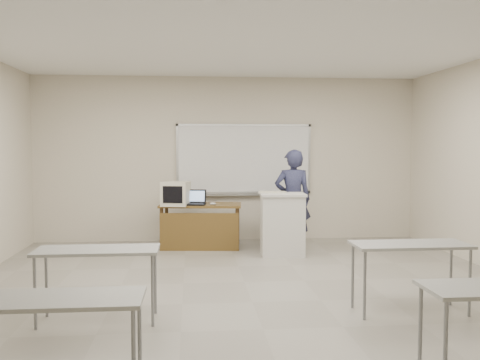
{
  "coord_description": "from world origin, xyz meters",
  "views": [
    {
      "loc": [
        -0.67,
        -5.82,
        1.75
      ],
      "look_at": [
        0.06,
        2.2,
        1.23
      ],
      "focal_mm": 40.0,
      "sensor_mm": 36.0,
      "label": 1
    }
  ],
  "objects": [
    {
      "name": "floor",
      "position": [
        0.0,
        0.0,
        -0.01
      ],
      "size": [
        7.0,
        8.0,
        0.01
      ],
      "primitive_type": "cube",
      "color": "gray",
      "rests_on": "ground"
    },
    {
      "name": "whiteboard",
      "position": [
        0.3,
        3.97,
        1.48
      ],
      "size": [
        2.48,
        0.1,
        1.31
      ],
      "color": "white",
      "rests_on": "floor"
    },
    {
      "name": "keyboard",
      "position": [
        0.62,
        2.58,
        1.0
      ],
      "size": [
        0.46,
        0.25,
        0.02
      ],
      "primitive_type": "cube",
      "rotation": [
        0.0,
        0.0,
        -0.26
      ],
      "color": "beige",
      "rests_on": "podium"
    },
    {
      "name": "laptop",
      "position": [
        -0.61,
        3.18,
        0.81
      ],
      "size": [
        0.34,
        0.31,
        0.25
      ],
      "rotation": [
        0.0,
        0.0,
        -0.16
      ],
      "color": "black",
      "rests_on": "instructor_desk"
    },
    {
      "name": "crt_monitor",
      "position": [
        -0.92,
        3.18,
        0.94
      ],
      "size": [
        0.43,
        0.48,
        0.41
      ],
      "rotation": [
        0.0,
        0.0,
        -0.21
      ],
      "color": "beige",
      "rests_on": "instructor_desk"
    },
    {
      "name": "student_desks",
      "position": [
        -0.0,
        -1.35,
        0.67
      ],
      "size": [
        4.4,
        2.2,
        0.73
      ],
      "color": "gray",
      "rests_on": "floor"
    },
    {
      "name": "mouse",
      "position": [
        -0.31,
        3.1,
        0.77
      ],
      "size": [
        0.12,
        0.09,
        0.04
      ],
      "primitive_type": "ellipsoid",
      "rotation": [
        0.0,
        0.0,
        -0.18
      ],
      "color": "silver",
      "rests_on": "instructor_desk"
    },
    {
      "name": "presenter",
      "position": [
        1.03,
        2.99,
        0.84
      ],
      "size": [
        0.63,
        0.43,
        1.68
      ],
      "primitive_type": "imported",
      "rotation": [
        0.0,
        0.0,
        3.1
      ],
      "color": "black",
      "rests_on": "floor"
    },
    {
      "name": "instructor_desk",
      "position": [
        -0.51,
        3.19,
        0.54
      ],
      "size": [
        1.38,
        0.69,
        0.75
      ],
      "rotation": [
        0.0,
        0.0,
        -0.1
      ],
      "color": "brown",
      "rests_on": "floor"
    },
    {
      "name": "podium",
      "position": [
        0.77,
        2.5,
        0.5
      ],
      "size": [
        0.71,
        0.52,
        0.99
      ],
      "rotation": [
        0.0,
        0.0,
        -0.05
      ],
      "color": "beige",
      "rests_on": "floor"
    }
  ]
}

